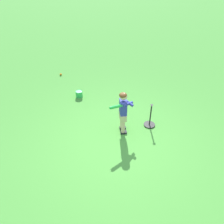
{
  "coord_description": "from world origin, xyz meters",
  "views": [
    {
      "loc": [
        -3.22,
        -1.96,
        3.66
      ],
      "look_at": [
        0.42,
        0.44,
        0.45
      ],
      "focal_mm": 36.53,
      "sensor_mm": 36.0,
      "label": 1
    }
  ],
  "objects_px": {
    "toy_bucket": "(79,94)",
    "play_ball_near_batter": "(61,74)",
    "child_batter": "(123,109)",
    "batting_tee": "(150,122)"
  },
  "relations": [
    {
      "from": "toy_bucket",
      "to": "play_ball_near_batter",
      "type": "bearing_deg",
      "value": 63.74
    },
    {
      "from": "child_batter",
      "to": "play_ball_near_batter",
      "type": "relative_size",
      "value": 13.97
    },
    {
      "from": "play_ball_near_batter",
      "to": "toy_bucket",
      "type": "bearing_deg",
      "value": -116.26
    },
    {
      "from": "child_batter",
      "to": "play_ball_near_batter",
      "type": "distance_m",
      "value": 3.62
    },
    {
      "from": "play_ball_near_batter",
      "to": "batting_tee",
      "type": "relative_size",
      "value": 0.12
    },
    {
      "from": "batting_tee",
      "to": "toy_bucket",
      "type": "height_order",
      "value": "batting_tee"
    },
    {
      "from": "child_batter",
      "to": "play_ball_near_batter",
      "type": "bearing_deg",
      "value": 68.06
    },
    {
      "from": "child_batter",
      "to": "toy_bucket",
      "type": "xyz_separation_m",
      "value": [
        0.63,
        1.88,
        -0.55
      ]
    },
    {
      "from": "batting_tee",
      "to": "toy_bucket",
      "type": "bearing_deg",
      "value": 88.51
    },
    {
      "from": "child_batter",
      "to": "batting_tee",
      "type": "xyz_separation_m",
      "value": [
        0.57,
        -0.45,
        -0.55
      ]
    }
  ]
}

